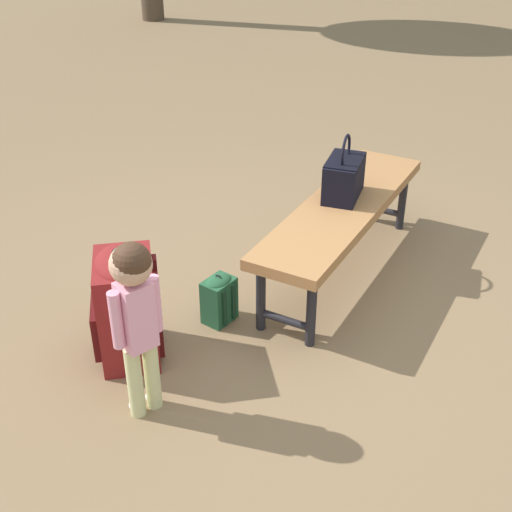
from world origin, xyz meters
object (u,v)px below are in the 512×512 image
park_bench (342,213)px  backpack_small (219,298)px  handbag (344,176)px  child_standing (135,305)px  backpack_large (126,303)px

park_bench → backpack_small: park_bench is taller
handbag → child_standing: size_ratio=0.43×
backpack_large → backpack_small: (-0.43, 0.26, -0.16)m
handbag → backpack_large: size_ratio=0.60×
park_bench → child_standing: size_ratio=1.92×
park_bench → handbag: bearing=-159.4°
handbag → backpack_large: (1.23, -0.65, -0.27)m
child_standing → backpack_large: (-0.30, -0.28, -0.26)m
child_standing → backpack_large: size_ratio=1.39×
child_standing → backpack_small: child_standing is taller
park_bench → handbag: (-0.09, -0.03, 0.18)m
park_bench → backpack_large: bearing=-30.7°
handbag → backpack_large: bearing=-27.8°
park_bench → child_standing: bearing=-15.5°
child_standing → backpack_large: child_standing is taller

